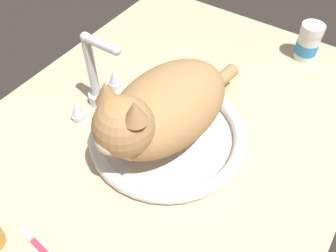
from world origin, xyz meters
TOP-DOWN VIEW (x-y plane):
  - countertop at (0.00, 0.00)cm, footprint 105.30×77.53cm
  - sink_basin at (-1.08, -1.54)cm, footprint 34.18×34.18cm
  - faucet at (-1.08, 17.82)cm, footprint 16.23×11.05cm
  - cat at (-3.49, -1.22)cm, footprint 41.71×21.97cm
  - pill_bottle at (43.29, -16.22)cm, footprint 5.97×5.97cm

SIDE VIEW (x-z plane):
  - countertop at x=0.00cm, z-range 0.00..3.00cm
  - sink_basin at x=-1.08cm, z-range 2.84..5.73cm
  - pill_bottle at x=43.29cm, z-range 2.65..12.59cm
  - faucet at x=-1.08cm, z-range 0.83..20.41cm
  - cat at x=-3.49cm, z-range 3.88..23.04cm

